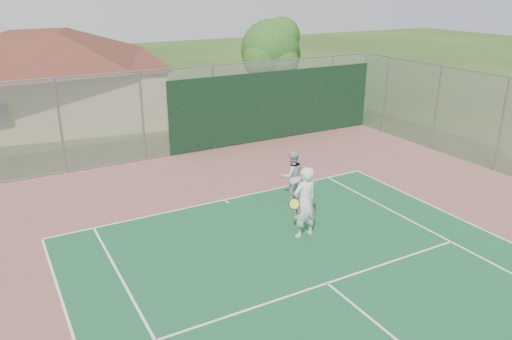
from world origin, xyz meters
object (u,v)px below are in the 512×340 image
at_px(clubhouse, 38,68).
at_px(player_white_front, 304,203).
at_px(player_grey_back, 292,176).
at_px(tree, 272,51).

bearing_deg(clubhouse, player_white_front, -66.92).
relative_size(clubhouse, player_white_front, 6.65).
height_order(clubhouse, player_grey_back, clubhouse).
xyz_separation_m(tree, player_white_front, (-6.53, -12.76, -2.29)).
bearing_deg(player_white_front, tree, -120.71).
relative_size(player_white_front, player_grey_back, 1.21).
bearing_deg(tree, player_grey_back, -117.53).
xyz_separation_m(tree, player_grey_back, (-5.49, -10.54, -2.47)).
relative_size(clubhouse, tree, 2.66).
distance_m(player_white_front, player_grey_back, 2.46).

